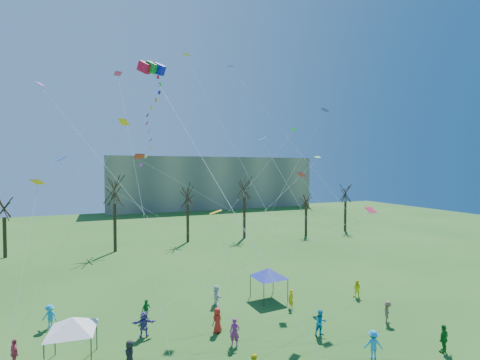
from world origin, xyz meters
name	(u,v)px	position (x,y,z in m)	size (l,w,h in m)	color
distant_building	(212,182)	(22.00, 82.00, 7.50)	(60.00, 14.00, 15.00)	gray
bare_tree_row	(159,200)	(-0.57, 36.18, 7.07)	(69.54, 8.82, 10.74)	black
big_box_kite	(155,122)	(-4.90, 8.62, 14.82)	(3.96, 7.68, 22.07)	#F11135
canopy_tent_white	(72,324)	(-9.99, 7.84, 2.37)	(3.71, 3.71, 2.80)	#3F3F44
canopy_tent_blue	(269,273)	(5.47, 12.16, 2.38)	(3.74, 3.74, 2.81)	#3F3F44
festival_crowd	(220,330)	(-1.01, 6.66, 0.85)	(27.06, 14.08, 1.83)	#AE3615
small_kites_aloft	(218,146)	(0.52, 11.56, 13.52)	(26.36, 17.97, 33.20)	orange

